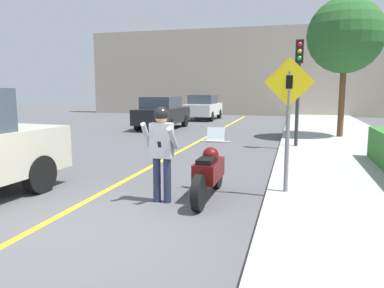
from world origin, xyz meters
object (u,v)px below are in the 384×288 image
Objects in this scene: street_tree at (345,36)px; parked_car_white at (203,107)px; crossing_sign at (288,112)px; traffic_light at (299,73)px; parked_car_black at (162,112)px; person_biker at (162,144)px; motorcycle at (209,172)px.

street_tree is 1.32× the size of parked_car_white.
crossing_sign is 0.71× the size of traffic_light.
crossing_sign is 13.09m from parked_car_black.
traffic_light is at bearing -118.72° from street_tree.
traffic_light is at bearing -62.30° from parked_car_white.
street_tree reaches higher than parked_car_white.
traffic_light is 8.73m from parked_car_black.
parked_car_white is at bearing 108.45° from crossing_sign.
traffic_light is (2.37, 6.93, 1.53)m from person_biker.
person_biker is at bearing -112.14° from street_tree.
crossing_sign is 0.60× the size of parked_car_white.
motorcycle is at bearing -164.34° from crossing_sign.
street_tree is (1.75, 3.20, 1.56)m from traffic_light.
street_tree is 11.93m from parked_car_white.
crossing_sign is at bearing -91.82° from traffic_light.
crossing_sign is at bearing -101.87° from street_tree.
person_biker is at bearing -70.19° from parked_car_black.
crossing_sign is 9.79m from street_tree.
motorcycle is 12.78m from parked_car_black.
motorcycle is 0.39× the size of street_tree.
parked_car_black is (-4.39, 12.17, -0.22)m from person_biker.
motorcycle is 1.07m from person_biker.
street_tree is at bearing -13.47° from parked_car_black.
parked_car_white is at bearing 133.08° from street_tree.
traffic_light is (0.19, 6.06, 0.96)m from crossing_sign.
crossing_sign is 18.61m from parked_car_white.
parked_car_black reaches higher than motorcycle.
motorcycle is 0.52× the size of parked_car_white.
parked_car_black is at bearing 142.21° from traffic_light.
person_biker is 0.32× the size of street_tree.
traffic_light reaches higher than motorcycle.
traffic_light is 13.19m from parked_car_white.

